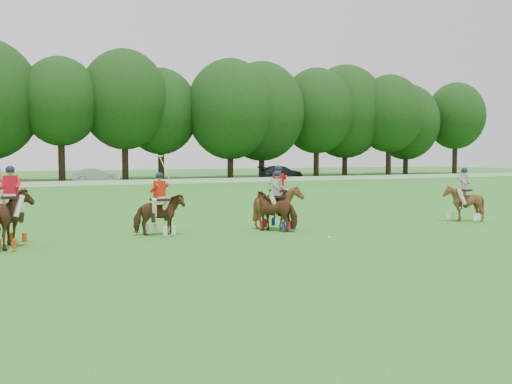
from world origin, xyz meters
name	(u,v)px	position (x,y,z in m)	size (l,w,h in m)	color
ground	(273,251)	(0.00, 0.00, 0.00)	(180.00, 180.00, 0.00)	#267020
tree_line	(63,102)	(0.26, 48.05, 8.23)	(117.98, 14.32, 14.75)	black
boundary_rail	(77,183)	(0.00, 38.00, 0.22)	(120.00, 0.10, 0.44)	white
car_mid	(96,176)	(2.47, 42.50, 0.72)	(1.52, 4.37, 1.44)	#99999E
car_right	(281,172)	(22.92, 42.50, 0.75)	(2.11, 5.18, 1.50)	black
polo_red_a	(11,218)	(-6.70, 3.79, 0.89)	(1.46, 2.22, 2.96)	#432812
polo_red_b	(160,214)	(-2.04, 4.47, 0.75)	(1.74, 1.63, 2.69)	#432812
polo_red_c	(278,207)	(2.28, 4.04, 0.85)	(1.51, 1.65, 2.35)	#432812
polo_stripe_a	(277,209)	(2.12, 3.84, 0.77)	(1.69, 1.80, 2.17)	#432812
polo_stripe_b	(464,202)	(10.38, 3.06, 0.79)	(1.65, 1.73, 2.21)	#432812
polo_ball	(329,237)	(2.74, 1.32, 0.04)	(0.09, 0.09, 0.09)	white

